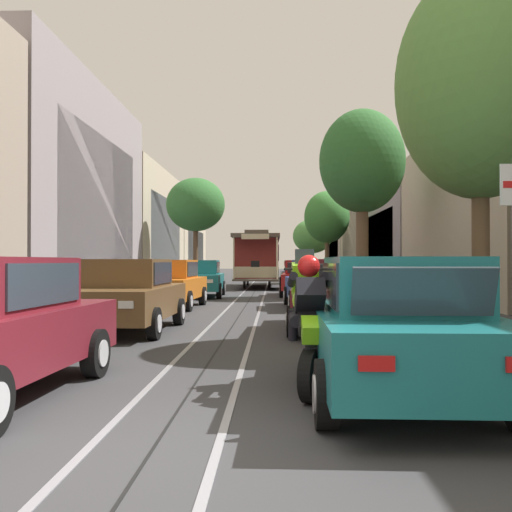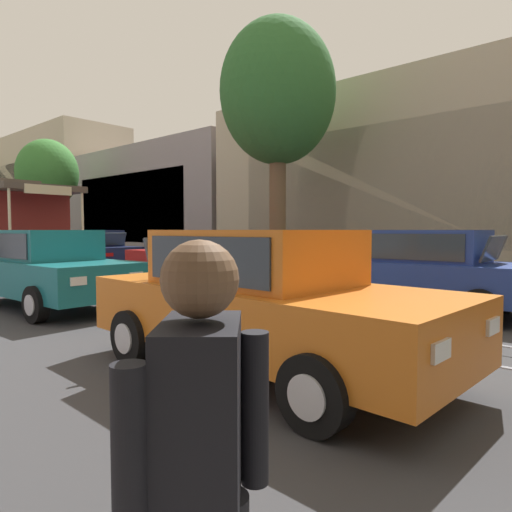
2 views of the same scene
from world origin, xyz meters
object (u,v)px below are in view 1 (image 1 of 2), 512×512
parked_car_orange_mid_left (170,284)px  parked_car_red_fourth_right (303,278)px  parked_car_maroon_second_right (332,294)px  street_tree_kerb_right_second (362,163)px  cable_car_trolley (258,259)px  pedestrian_on_left_pavement (151,271)px  pedestrian_crossing_far (336,270)px  street_tree_kerb_left_second (196,205)px  street_tree_kerb_right_near (480,84)px  street_tree_kerb_right_fourth (313,236)px  parked_car_brown_second_left (128,295)px  motorcycle_with_rider (308,316)px  fire_hydrant (450,327)px  parked_car_navy_fifth_right (299,275)px  parked_car_blue_mid_right (316,284)px  pedestrian_on_right_pavement (54,284)px  parked_car_teal_fourth_left (201,278)px  street_tree_kerb_right_mid (327,217)px  parked_car_teal_near_right (396,326)px

parked_car_orange_mid_left → parked_car_red_fourth_right: 8.17m
parked_car_maroon_second_right → street_tree_kerb_right_second: 12.81m
cable_car_trolley → pedestrian_on_left_pavement: bearing=174.6°
pedestrian_crossing_far → pedestrian_on_left_pavement: bearing=-153.5°
street_tree_kerb_left_second → street_tree_kerb_right_near: street_tree_kerb_left_second is taller
street_tree_kerb_right_second → street_tree_kerb_right_fourth: 30.52m
parked_car_brown_second_left → motorcycle_with_rider: motorcycle_with_rider is taller
street_tree_kerb_left_second → fire_hydrant: 30.56m
motorcycle_with_rider → pedestrian_on_left_pavement: (-8.00, 28.39, 0.08)m
parked_car_navy_fifth_right → motorcycle_with_rider: bearing=-92.2°
parked_car_brown_second_left → motorcycle_with_rider: (3.60, -5.78, 0.09)m
parked_car_maroon_second_right → pedestrian_crossing_far: (3.07, 28.22, 0.15)m
street_tree_kerb_left_second → street_tree_kerb_right_second: 16.96m
parked_car_orange_mid_left → fire_hydrant: (6.42, -9.08, -0.38)m
cable_car_trolley → pedestrian_on_left_pavement: cable_car_trolley is taller
street_tree_kerb_right_near → pedestrian_crossing_far: street_tree_kerb_right_near is taller
street_tree_kerb_left_second → motorcycle_with_rider: 32.86m
parked_car_maroon_second_right → parked_car_blue_mid_right: (0.09, 6.17, 0.00)m
street_tree_kerb_right_second → pedestrian_on_right_pavement: street_tree_kerb_right_second is taller
parked_car_maroon_second_right → pedestrian_on_left_pavement: bearing=111.8°
parked_car_brown_second_left → parked_car_blue_mid_right: bearing=54.9°
pedestrian_on_left_pavement → parked_car_teal_fourth_left: bearing=-66.8°
parked_car_red_fourth_right → parked_car_navy_fifth_right: bearing=89.0°
parked_car_teal_fourth_left → parked_car_maroon_second_right: (4.48, -11.99, 0.00)m
street_tree_kerb_right_second → parked_car_blue_mid_right: bearing=-113.4°
parked_car_red_fourth_right → motorcycle_with_rider: size_ratio=2.34×
parked_car_orange_mid_left → pedestrian_crossing_far: pedestrian_crossing_far is taller
street_tree_kerb_right_second → street_tree_kerb_left_second: bearing=122.2°
parked_car_teal_fourth_left → motorcycle_with_rider: 18.47m
parked_car_navy_fifth_right → pedestrian_crossing_far: (3.01, 9.49, 0.15)m
street_tree_kerb_right_mid → pedestrian_on_right_pavement: street_tree_kerb_right_mid is taller
street_tree_kerb_right_mid → fire_hydrant: 30.81m
street_tree_kerb_right_second → pedestrian_crossing_far: 17.32m
street_tree_kerb_left_second → street_tree_kerb_right_fourth: size_ratio=1.29×
pedestrian_on_left_pavement → street_tree_kerb_right_near: bearing=-64.7°
motorcycle_with_rider → pedestrian_on_left_pavement: size_ratio=1.11×
street_tree_kerb_left_second → parked_car_teal_fourth_left: bearing=-81.3°
parked_car_teal_near_right → parked_car_navy_fifth_right: size_ratio=0.99×
pedestrian_on_right_pavement → parked_car_brown_second_left: bearing=-51.6°
pedestrian_on_left_pavement → cable_car_trolley: bearing=-5.4°
parked_car_maroon_second_right → street_tree_kerb_right_second: bearing=78.2°
pedestrian_crossing_far → street_tree_kerb_right_near: bearing=-90.9°
parked_car_orange_mid_left → parked_car_teal_near_right: size_ratio=1.01×
cable_car_trolley → motorcycle_with_rider: cable_car_trolley is taller
parked_car_brown_second_left → parked_car_navy_fifth_right: size_ratio=0.99×
parked_car_brown_second_left → parked_car_red_fourth_right: same height
street_tree_kerb_right_fourth → parked_car_red_fourth_right: bearing=-94.6°
cable_car_trolley → pedestrian_on_right_pavement: size_ratio=5.89×
parked_car_teal_near_right → street_tree_kerb_right_second: 18.72m
parked_car_navy_fifth_right → pedestrian_crossing_far: 9.95m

